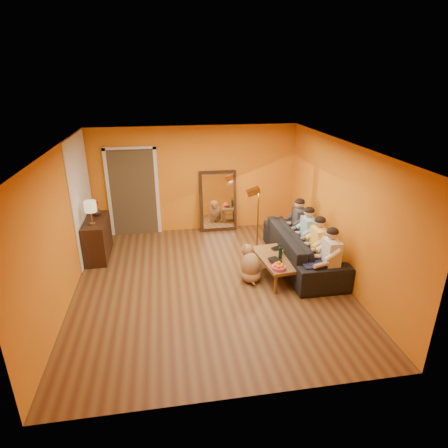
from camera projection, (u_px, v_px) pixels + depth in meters
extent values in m
cube|color=brown|center=(210.00, 283.00, 7.13)|extent=(5.00, 5.50, 0.00)
cube|color=white|center=(208.00, 147.00, 6.16)|extent=(5.00, 5.50, 0.00)
cube|color=orange|center=(195.00, 180.00, 9.16)|extent=(5.00, 0.00, 2.60)
cube|color=orange|center=(61.00, 229.00, 6.27)|extent=(0.00, 5.50, 2.60)
cube|color=orange|center=(341.00, 212.00, 7.02)|extent=(0.00, 5.50, 2.60)
cube|color=white|center=(82.00, 197.00, 7.87)|extent=(0.02, 1.90, 2.58)
cube|color=#3F2D19|center=(134.00, 191.00, 9.11)|extent=(1.06, 0.30, 2.10)
cube|color=white|center=(109.00, 194.00, 8.91)|extent=(0.08, 0.06, 2.20)
cube|color=white|center=(157.00, 192.00, 9.08)|extent=(0.08, 0.06, 2.20)
cube|color=white|center=(129.00, 148.00, 8.60)|extent=(1.22, 0.06, 0.08)
cube|color=#331811|center=(218.00, 201.00, 9.34)|extent=(0.92, 0.27, 1.51)
cube|color=white|center=(218.00, 202.00, 9.30)|extent=(0.78, 0.21, 1.35)
cube|color=#331811|center=(98.00, 238.00, 8.06)|extent=(0.44, 1.18, 0.85)
imported|color=black|center=(303.00, 248.00, 7.73)|extent=(2.56, 1.00, 0.75)
cylinder|color=black|center=(280.00, 251.00, 7.12)|extent=(0.07, 0.07, 0.31)
imported|color=#B27F3F|center=(281.00, 252.00, 7.33)|extent=(0.10, 0.10, 0.08)
imported|color=black|center=(280.00, 248.00, 7.56)|extent=(0.40, 0.35, 0.03)
imported|color=#331811|center=(271.00, 262.00, 7.00)|extent=(0.19, 0.24, 0.02)
imported|color=maroon|center=(271.00, 261.00, 7.01)|extent=(0.22, 0.28, 0.02)
imported|color=black|center=(271.00, 261.00, 6.98)|extent=(0.24, 0.29, 0.02)
imported|color=#331811|center=(96.00, 211.00, 8.09)|extent=(0.19, 0.19, 0.20)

